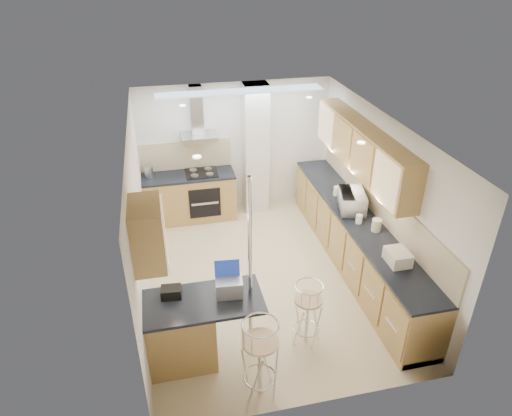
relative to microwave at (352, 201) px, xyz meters
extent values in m
plane|color=#D4BA8D|center=(-1.47, -0.21, -1.08)|extent=(4.80, 4.80, 0.00)
cube|color=silver|center=(-1.47, 2.19, 0.17)|extent=(3.60, 0.04, 2.50)
cube|color=silver|center=(-1.47, -2.61, 0.17)|extent=(3.60, 0.04, 2.50)
cube|color=silver|center=(-3.27, -0.21, 0.17)|extent=(0.04, 4.80, 2.50)
cube|color=silver|center=(0.33, -0.21, 0.17)|extent=(0.04, 4.80, 2.50)
cube|color=silver|center=(-1.47, -0.21, 1.42)|extent=(3.60, 4.80, 0.02)
cube|color=#9F763F|center=(0.16, 0.19, 0.80)|extent=(0.34, 3.00, 0.72)
cube|color=#9F763F|center=(-3.10, -1.56, 0.80)|extent=(0.34, 0.62, 0.72)
cube|color=beige|center=(0.32, -0.21, 0.10)|extent=(0.03, 4.40, 0.56)
cube|color=beige|center=(-2.42, 2.18, 0.10)|extent=(1.70, 0.03, 0.56)
cube|color=silver|center=(-1.12, 1.99, 0.17)|extent=(0.45, 0.40, 2.50)
cube|color=#B4B7B9|center=(-2.17, 1.94, 0.54)|extent=(0.62, 0.48, 0.08)
cube|color=#B4B7B9|center=(-2.17, 2.08, 0.98)|extent=(0.22, 0.20, 0.88)
cylinder|color=silver|center=(-2.00, -1.66, 0.17)|extent=(0.05, 0.05, 2.50)
cube|color=black|center=(-2.17, 1.58, -0.63)|extent=(0.58, 0.02, 0.58)
cube|color=black|center=(-2.17, 1.89, -0.16)|extent=(0.58, 0.50, 0.02)
cube|color=tan|center=(-1.47, 1.59, 1.40)|extent=(2.80, 0.35, 0.02)
cube|color=#9F763F|center=(0.03, -0.21, -0.64)|extent=(0.60, 4.40, 0.88)
cube|color=black|center=(0.03, -0.21, -0.18)|extent=(0.63, 4.40, 0.04)
cube|color=#9F763F|center=(-2.42, 1.89, -0.64)|extent=(1.70, 0.60, 0.88)
cube|color=black|center=(-2.42, 1.89, -0.18)|extent=(1.70, 0.63, 0.04)
cube|color=#9F763F|center=(-2.59, -1.66, -0.63)|extent=(1.35, 0.62, 0.90)
cube|color=black|center=(-2.59, -1.66, -0.16)|extent=(1.47, 0.72, 0.04)
imported|color=white|center=(0.00, 0.00, 0.00)|extent=(0.52, 0.66, 0.32)
cube|color=#A3A5AB|center=(-2.25, -1.61, -0.03)|extent=(0.33, 0.26, 0.22)
cube|color=black|center=(-2.92, -1.50, -0.08)|extent=(0.25, 0.19, 0.13)
cylinder|color=beige|center=(-0.02, 0.36, -0.07)|extent=(0.16, 0.16, 0.18)
cylinder|color=beige|center=(-0.05, 0.53, -0.08)|extent=(0.13, 0.13, 0.15)
cylinder|color=beige|center=(0.11, -0.65, -0.07)|extent=(0.17, 0.17, 0.19)
cylinder|color=white|center=(-0.05, -0.39, -0.09)|extent=(0.12, 0.12, 0.14)
cube|color=beige|center=(0.03, -1.45, -0.07)|extent=(0.27, 0.34, 0.18)
cylinder|color=#B4B7B9|center=(-3.12, 1.97, -0.06)|extent=(0.16, 0.16, 0.20)
camera|label=1|loc=(-2.86, -5.82, 3.45)|focal=32.00mm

